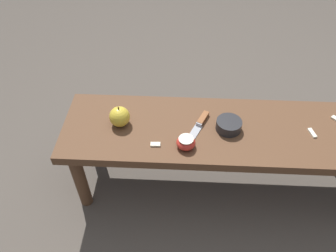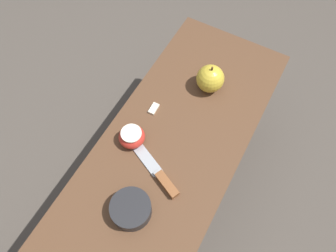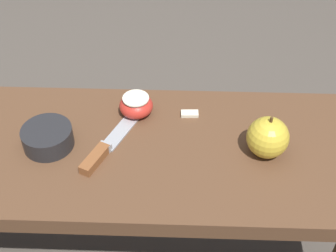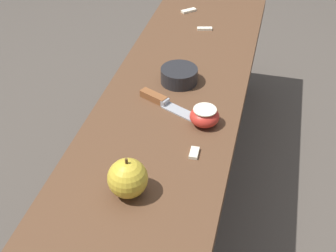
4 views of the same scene
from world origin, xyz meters
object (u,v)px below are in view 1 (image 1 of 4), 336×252
Objects in this scene: wooden_bench at (223,137)px; knife at (200,123)px; bowl at (229,125)px; apple_cut at (186,142)px; apple_whole at (120,117)px.

knife is at bearing -10.57° from wooden_bench.
apple_cut is at bearing 31.13° from bowl.
apple_whole reaches higher than apple_cut.
apple_whole is (0.44, -0.01, 0.10)m from wooden_bench.
bowl reaches higher than knife.
apple_whole is 0.92× the size of bowl.
knife is 0.34m from apple_whole.
bowl is at bearing 179.23° from apple_whole.
knife is 0.14m from apple_cut.
apple_whole reaches higher than bowl.
apple_whole reaches higher than knife.
apple_whole is (0.34, 0.01, 0.04)m from knife.
wooden_bench is at bearing -0.52° from bowl.
wooden_bench is 17.98× the size of apple_cut.
apple_whole is 1.29× the size of apple_cut.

